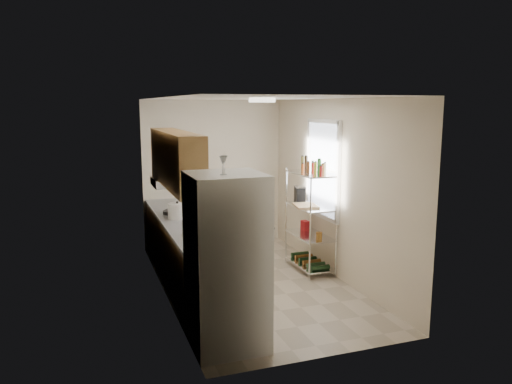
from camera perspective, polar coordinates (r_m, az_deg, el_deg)
room at (r=6.85m, az=-0.18°, el=-0.24°), size 2.52×4.42×2.62m
counter_run at (r=7.23m, az=-8.29°, el=-6.71°), size 0.63×3.51×0.90m
upper_cabinets at (r=6.61m, az=-9.16°, el=3.73°), size 0.33×2.20×0.72m
range_hood at (r=7.45m, az=-9.78°, el=1.14°), size 0.50×0.60×0.12m
window at (r=7.61m, az=7.67°, el=2.60°), size 0.06×1.00×1.46m
bakers_rack at (r=7.54m, az=6.29°, el=-0.84°), size 0.45×0.90×1.73m
ceiling_dome at (r=6.46m, az=0.71°, el=10.47°), size 0.34×0.34×0.05m
refrigerator at (r=5.20m, az=-3.39°, el=-7.92°), size 0.76×0.76×1.83m
wine_glass_a at (r=4.88m, az=-3.67°, el=3.08°), size 0.07×0.07×0.19m
wine_glass_b at (r=4.86m, az=-3.83°, el=3.03°), size 0.07×0.07×0.18m
rice_cooker at (r=7.24m, az=-8.97°, el=-2.15°), size 0.27×0.27×0.22m
frying_pan_large at (r=7.57m, az=-9.56°, el=-2.29°), size 0.33×0.33×0.05m
frying_pan_small at (r=7.70m, az=-9.61°, el=-2.12°), size 0.23×0.23×0.04m
cutting_board at (r=7.48m, az=5.71°, el=-1.56°), size 0.38×0.46×0.03m
espresso_machine at (r=7.82m, az=5.03°, el=-0.23°), size 0.18×0.24×0.25m
storage_bag at (r=7.89m, az=5.64°, el=-3.83°), size 0.11×0.14×0.15m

